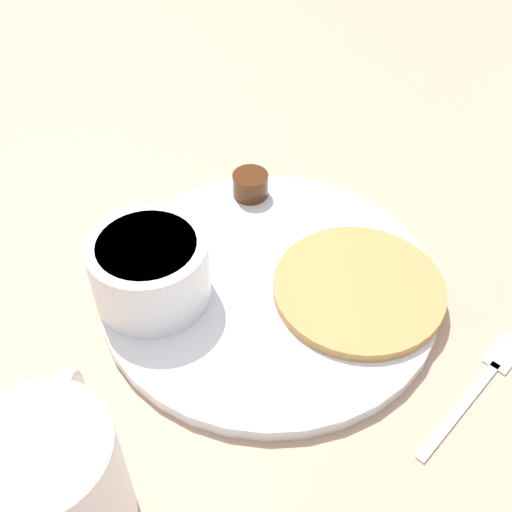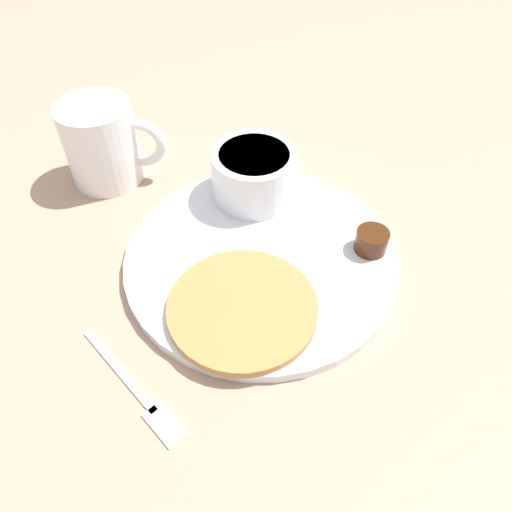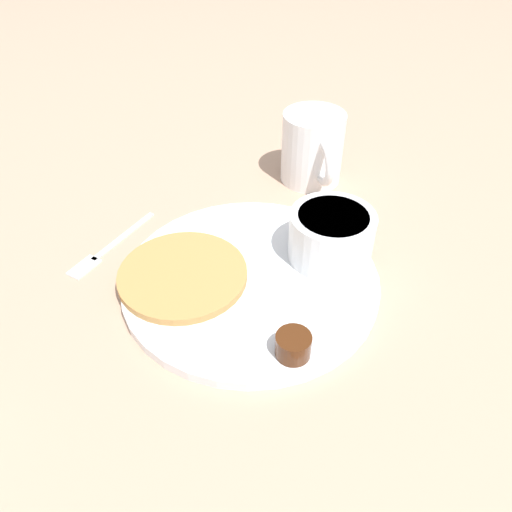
% 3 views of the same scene
% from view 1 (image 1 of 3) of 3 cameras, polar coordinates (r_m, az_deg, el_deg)
% --- Properties ---
extents(ground_plane, '(4.00, 4.00, 0.00)m').
position_cam_1_polar(ground_plane, '(0.56, 1.19, -3.06)').
color(ground_plane, tan).
extents(plate, '(0.29, 0.29, 0.01)m').
position_cam_1_polar(plate, '(0.56, 1.20, -2.65)').
color(plate, white).
rests_on(plate, ground_plane).
extents(pancake_stack, '(0.15, 0.15, 0.01)m').
position_cam_1_polar(pancake_stack, '(0.55, 9.12, -2.87)').
color(pancake_stack, '#B78447').
rests_on(pancake_stack, plate).
extents(bowl, '(0.10, 0.10, 0.06)m').
position_cam_1_polar(bowl, '(0.53, -9.40, -1.05)').
color(bowl, white).
rests_on(bowl, plate).
extents(syrup_cup, '(0.03, 0.03, 0.02)m').
position_cam_1_polar(syrup_cup, '(0.63, -0.50, 6.35)').
color(syrup_cup, '#47230F').
rests_on(syrup_cup, plate).
extents(butter_ramekin, '(0.05, 0.05, 0.04)m').
position_cam_1_polar(butter_ramekin, '(0.55, -10.38, -1.02)').
color(butter_ramekin, white).
rests_on(butter_ramekin, plate).
extents(coffee_mug, '(0.09, 0.11, 0.10)m').
position_cam_1_polar(coffee_mug, '(0.43, -17.46, -18.65)').
color(coffee_mug, white).
rests_on(coffee_mug, ground_plane).
extents(fork, '(0.14, 0.05, 0.00)m').
position_cam_1_polar(fork, '(0.53, 19.62, -10.27)').
color(fork, silver).
rests_on(fork, ground_plane).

